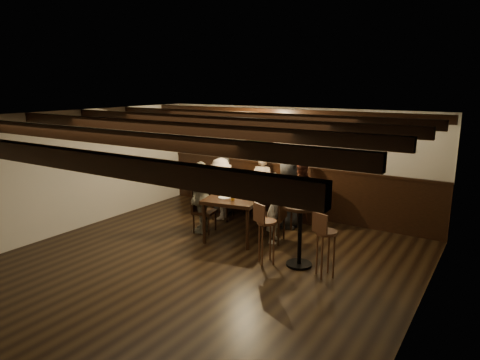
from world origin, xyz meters
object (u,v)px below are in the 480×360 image
Objects in this scene: person_left_near at (221,189)px; bar_stool_left at (266,241)px; chair_left_far at (204,219)px; high_top_table at (300,226)px; chair_right_far at (273,226)px; bar_stool_right at (325,253)px; dining_table at (246,193)px; chair_right_near at (286,213)px; chair_left_near at (222,207)px; person_bench_centre at (262,185)px; person_right_near at (288,193)px; person_bench_right at (300,191)px; person_right_far at (275,208)px; person_bench_left at (223,185)px; person_left_far at (202,197)px.

bar_stool_left is (2.00, -1.56, -0.29)m from person_left_near.
person_left_near is at bearing 165.67° from bar_stool_left.
high_top_table is (2.30, -0.48, 0.40)m from chair_left_far.
bar_stool_right reaches higher than chair_right_far.
high_top_table is (1.68, -1.05, -0.08)m from dining_table.
chair_right_near is 0.90m from chair_right_far.
chair_right_near is at bearing 130.39° from bar_stool_left.
bar_stool_right is (2.97, -1.52, 0.11)m from chair_left_near.
high_top_table is at bearing -176.58° from bar_stool_right.
person_bench_centre is at bearing 128.66° from person_left_near.
bar_stool_right is at bearing -149.90° from chair_right_near.
chair_right_far is 0.69× the size of person_right_near.
chair_right_far is at bearing 139.81° from high_top_table.
chair_right_far is 0.70× the size of person_bench_centre.
person_bench_right reaches higher than chair_right_far.
chair_right_near is (1.41, 0.27, 0.03)m from chair_left_near.
chair_right_near is 0.95× the size of bar_stool_left.
bar_stool_left is at bearing -170.62° from person_right_far.
bar_stool_right is at bearing 52.39° from person_left_near.
person_bench_centre is (-0.20, 1.03, -0.05)m from dining_table.
person_bench_centre reaches higher than chair_left_far.
person_left_near reaches higher than chair_right_near.
person_bench_left reaches higher than dining_table.
chair_right_far is 0.36m from person_right_far.
person_right_near is at bearing 90.00° from person_left_near.
chair_left_far is at bearing 97.66° from person_bench_left.
person_right_far is 1.65m from bar_stool_right.
person_left_far is (-1.27, -1.16, 0.41)m from chair_right_near.
person_bench_centre is (0.86, 0.32, 0.04)m from person_bench_left.
person_right_near is (0.65, 0.58, -0.04)m from dining_table.
dining_table is 1.05m from person_bench_centre.
person_bench_left is at bearing 147.09° from high_top_table.
person_left_far is 1.38× the size of bar_stool_left.
person_bench_left reaches higher than high_top_table.
person_bench_right is (1.33, 1.63, 0.40)m from chair_left_far.
person_bench_right is (1.50, 0.75, 0.40)m from chair_left_near.
person_left_far reaches higher than chair_left_far.
bar_stool_right is (2.18, -1.21, -0.37)m from dining_table.
high_top_table is 0.59m from bar_stool_right.
chair_left_far is 2.38m from high_top_table.
person_bench_centre is 0.98× the size of person_right_near.
person_left_far is 1.75m from person_right_near.
person_bench_left reaches higher than chair_left_far.
person_bench_centre is 1.35× the size of bar_stool_right.
high_top_table is at bearing -158.00° from chair_right_near.
high_top_table is (0.96, -2.11, 0.00)m from person_bench_right.
dining_table is at bearing 58.02° from chair_right_far.
bar_stool_left is (1.80, -0.68, 0.12)m from chair_left_far.
chair_right_far is 0.99m from person_right_near.
person_bench_right is at bearing 170.54° from person_bench_centre.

